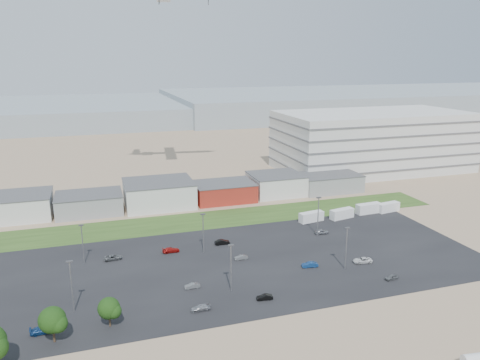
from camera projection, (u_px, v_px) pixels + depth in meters
name	position (u px, v px, depth m)	size (l,w,h in m)	color
ground	(243.00, 308.00, 91.47)	(700.00, 700.00, 0.00)	#997E61
parking_lot	(237.00, 263.00, 111.37)	(120.00, 50.00, 0.01)	black
grass_strip	(189.00, 222.00, 139.37)	(160.00, 16.00, 0.02)	#2E491B
hills_backdrop	(172.00, 110.00, 392.27)	(700.00, 200.00, 9.00)	gray
building_row	(125.00, 197.00, 150.84)	(170.00, 20.00, 8.00)	silver
parking_garage	(372.00, 141.00, 202.33)	(80.00, 40.00, 25.00)	silver
storage_tank_nw	(474.00, 360.00, 74.03)	(3.88, 1.94, 2.33)	silver
box_trailer_a	(311.00, 217.00, 139.51)	(7.66, 2.39, 2.87)	silver
box_trailer_b	(342.00, 214.00, 142.22)	(7.74, 2.42, 2.90)	silver
box_trailer_c	(369.00, 208.00, 146.91)	(8.22, 2.57, 3.08)	silver
box_trailer_d	(388.00, 207.00, 148.48)	(7.63, 2.39, 2.86)	silver
tree_right	(52.00, 323.00, 79.70)	(4.95, 4.95, 7.42)	black
tree_near	(109.00, 310.00, 84.49)	(4.29, 4.29, 6.43)	black
lightpole_front_l	(72.00, 287.00, 88.83)	(1.25, 0.52, 10.61)	slate
lightpole_front_m	(231.00, 268.00, 97.02)	(1.22, 0.51, 10.38)	slate
lightpole_front_r	(346.00, 248.00, 107.18)	(1.20, 0.50, 10.20)	slate
lightpole_back_l	(83.00, 244.00, 110.12)	(1.15, 0.48, 9.75)	slate
lightpole_back_m	(203.00, 233.00, 116.33)	(1.20, 0.50, 10.24)	slate
lightpole_back_r	(318.00, 216.00, 127.43)	(1.29, 0.54, 11.00)	slate
parked_car_0	(362.00, 260.00, 111.55)	(2.08, 4.52, 1.26)	silver
parked_car_1	(310.00, 265.00, 109.21)	(1.33, 3.82, 1.26)	navy
parked_car_2	(391.00, 277.00, 103.12)	(1.28, 3.18, 1.08)	#595B5E
parked_car_3	(201.00, 308.00, 90.49)	(1.60, 3.93, 1.14)	#A5A5AA
parked_car_4	(192.00, 286.00, 99.26)	(1.16, 3.32, 1.10)	#595B5E
parked_car_6	(171.00, 250.00, 117.50)	(1.74, 4.27, 1.24)	maroon
parked_car_7	(241.00, 257.00, 113.38)	(1.15, 3.29, 1.08)	#595B5E
parked_car_8	(322.00, 232.00, 129.72)	(1.55, 3.84, 1.31)	#A5A5AA
parked_car_9	(113.00, 257.00, 113.20)	(1.98, 4.29, 1.19)	#595B5E
parked_car_10	(43.00, 330.00, 83.03)	(1.77, 4.36, 1.27)	navy
parked_car_11	(222.00, 242.00, 122.49)	(1.38, 3.95, 1.30)	black
parked_car_13	(265.00, 297.00, 94.52)	(1.16, 3.34, 1.10)	black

